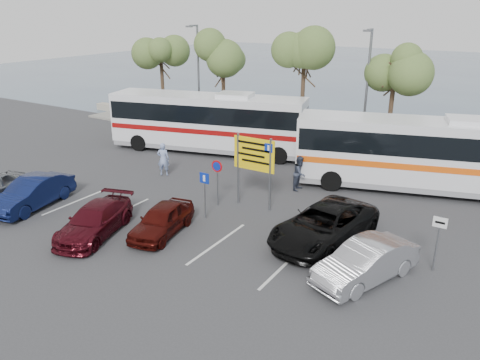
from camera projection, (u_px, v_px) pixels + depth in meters
The scene contains 24 objects.
ground at pixel (199, 225), 21.23m from camera, with size 120.00×120.00×0.00m, color #353537.
kerb_strip at pixel (320, 150), 32.36m from camera, with size 44.00×2.40×0.15m, color gray.
seawall at pixel (331, 140), 33.87m from camera, with size 48.00×0.80×0.60m, color gray.
sea at pixel (442, 75), 69.02m from camera, with size 140.00×140.00×0.00m, color #45556F.
tree_far_left at pixel (160, 48), 37.16m from camera, with size 3.20×3.20×7.60m.
tree_left at pixel (223, 56), 34.29m from camera, with size 3.20×3.20×7.20m.
tree_mid at pixel (305, 50), 30.84m from camera, with size 3.20×3.20×8.00m.
tree_right at pixel (396, 63), 28.02m from camera, with size 3.20×3.20×7.40m.
street_lamp_left at pixel (198, 74), 35.39m from camera, with size 0.45×1.15×8.01m.
street_lamp_right at pixel (366, 89), 28.93m from camera, with size 0.45×1.15×8.01m.
direction_sign at pixel (254, 160), 22.44m from camera, with size 2.20×0.12×3.60m.
sign_no_stop at pixel (217, 175), 22.89m from camera, with size 0.60×0.08×2.35m.
sign_parking at pixel (205, 189), 21.46m from camera, with size 0.50×0.07×2.25m.
sign_taxi at pixel (438, 237), 17.06m from camera, with size 0.50×0.07×2.20m.
lane_markings at pixel (165, 227), 21.00m from camera, with size 12.02×4.20×0.01m, color silver, non-canonical shape.
coach_bus_left at pixel (208, 124), 31.62m from camera, with size 13.47×6.05×4.11m.
coach_bus_right at pixel (423, 157), 24.67m from camera, with size 13.39×6.44×4.10m.
car_blue at pixel (32, 193), 22.95m from camera, with size 1.58×4.53×1.49m, color #0E1741.
car_maroon at pixel (95, 221), 20.14m from camera, with size 1.84×4.53×1.31m, color #460B14.
car_red at pixel (162, 220), 20.23m from camera, with size 1.55×3.85×1.31m, color #410C09.
suv_black at pixel (324, 225), 19.47m from camera, with size 2.59×5.62×1.56m, color black.
car_silver_b at pixel (366, 262), 16.73m from camera, with size 1.52×4.36×1.44m, color #99999E.
pedestrian_near at pixel (163, 159), 27.32m from camera, with size 0.72×0.47×1.96m, color #8B9DCA.
pedestrian_far at pixel (300, 173), 25.12m from camera, with size 0.92×0.72×1.89m, color #303748.
Camera 1 is at (11.76, -15.32, 9.25)m, focal length 35.00 mm.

